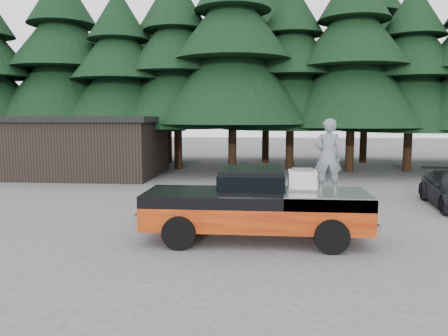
# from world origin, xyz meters

# --- Properties ---
(ground) EXTENTS (120.00, 120.00, 0.00)m
(ground) POSITION_xyz_m (0.00, 0.00, 0.00)
(ground) COLOR #494A4C
(ground) RESTS_ON ground
(pickup_truck) EXTENTS (6.00, 2.04, 1.33)m
(pickup_truck) POSITION_xyz_m (0.67, -0.25, 0.67)
(pickup_truck) COLOR #C04A0D
(pickup_truck) RESTS_ON ground
(truck_cab) EXTENTS (1.66, 1.90, 0.59)m
(truck_cab) POSITION_xyz_m (0.57, -0.25, 1.62)
(truck_cab) COLOR black
(truck_cab) RESTS_ON pickup_truck
(air_compressor) EXTENTS (0.74, 0.62, 0.50)m
(air_compressor) POSITION_xyz_m (1.91, -0.03, 1.58)
(air_compressor) COLOR silver
(air_compressor) RESTS_ON pickup_truck
(man_on_bed) EXTENTS (0.69, 0.46, 1.89)m
(man_on_bed) POSITION_xyz_m (2.49, -0.49, 2.27)
(man_on_bed) COLOR slate
(man_on_bed) RESTS_ON pickup_truck
(utility_building) EXTENTS (8.40, 6.40, 3.30)m
(utility_building) POSITION_xyz_m (-9.00, 12.00, 1.67)
(utility_building) COLOR black
(utility_building) RESTS_ON ground
(treeline) EXTENTS (60.15, 16.05, 17.50)m
(treeline) POSITION_xyz_m (0.42, 17.20, 7.72)
(treeline) COLOR black
(treeline) RESTS_ON ground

